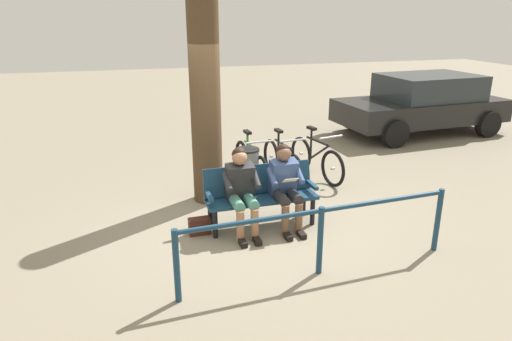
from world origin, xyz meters
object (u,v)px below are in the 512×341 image
at_px(tree_trunk, 205,100).
at_px(litter_bin, 248,170).
at_px(bicycle_purple, 316,159).
at_px(bench, 260,191).
at_px(person_companion, 241,187).
at_px(person_reading, 285,183).
at_px(parked_car, 423,103).
at_px(bicycle_silver, 282,163).
at_px(bicycle_orange, 251,164).
at_px(handbag, 200,226).

distance_m(tree_trunk, litter_bin, 1.45).
relative_size(tree_trunk, bicycle_purple, 1.99).
bearing_deg(bench, bicycle_purple, -134.92).
bearing_deg(bicycle_purple, litter_bin, -87.93).
height_order(person_companion, bicycle_purple, person_companion).
relative_size(bench, litter_bin, 2.07).
xyz_separation_m(tree_trunk, bicycle_purple, (-2.11, -0.48, -1.29)).
bearing_deg(person_companion, person_reading, 179.95).
height_order(person_reading, parked_car, parked_car).
xyz_separation_m(tree_trunk, litter_bin, (-0.71, -0.13, -1.26)).
xyz_separation_m(bicycle_silver, bicycle_orange, (0.57, -0.06, 0.00)).
relative_size(handbag, bicycle_purple, 0.18).
xyz_separation_m(litter_bin, bicycle_purple, (-1.40, -0.35, -0.03)).
xyz_separation_m(person_reading, tree_trunk, (0.87, -1.30, 0.99)).
bearing_deg(person_reading, bicycle_orange, -90.85).
distance_m(person_reading, tree_trunk, 1.85).
xyz_separation_m(bicycle_silver, parked_car, (-4.57, -2.42, 0.41)).
height_order(litter_bin, bicycle_purple, bicycle_purple).
xyz_separation_m(person_companion, bicycle_orange, (-0.64, -1.82, -0.30)).
height_order(tree_trunk, parked_car, tree_trunk).
bearing_deg(person_reading, bicycle_purple, -125.80).
relative_size(person_reading, bicycle_orange, 0.72).
distance_m(tree_trunk, bicycle_purple, 2.52).
distance_m(bicycle_silver, parked_car, 5.18).
bearing_deg(bicycle_silver, person_reading, -23.45).
distance_m(bench, bicycle_purple, 2.25).
bearing_deg(bicycle_purple, bench, -55.96).
height_order(bicycle_purple, parked_car, parked_car).
xyz_separation_m(litter_bin, bicycle_silver, (-0.74, -0.33, -0.03)).
bearing_deg(person_companion, handbag, -8.04).
bearing_deg(bicycle_purple, handbag, -67.23).
xyz_separation_m(person_reading, parked_car, (-5.14, -4.17, 0.11)).
bearing_deg(handbag, parked_car, -147.17).
relative_size(bicycle_orange, parked_car, 0.39).
bearing_deg(handbag, bicycle_purple, -145.29).
bearing_deg(bicycle_silver, bench, -34.68).
distance_m(handbag, bicycle_purple, 3.01).
height_order(person_reading, litter_bin, person_reading).
xyz_separation_m(handbag, parked_car, (-6.37, -4.11, 0.65)).
bearing_deg(bicycle_orange, bicycle_purple, 83.11).
relative_size(person_reading, bicycle_purple, 0.73).
distance_m(person_companion, bicycle_silver, 2.16).
height_order(bench, bicycle_silver, bicycle_silver).
bearing_deg(handbag, tree_trunk, -106.09).
height_order(person_companion, tree_trunk, tree_trunk).
distance_m(bench, litter_bin, 1.28).
relative_size(person_reading, tree_trunk, 0.36).
height_order(person_reading, bicycle_silver, person_reading).
relative_size(person_companion, bicycle_orange, 0.72).
relative_size(tree_trunk, parked_car, 0.76).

